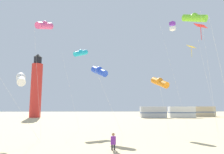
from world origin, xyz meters
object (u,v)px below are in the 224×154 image
at_px(kite_tube_lime, 194,18).
at_px(lighthouse_distant, 36,87).
at_px(rv_van_silver, 153,112).
at_px(kite_box_violet, 172,26).
at_px(kite_tube_orange, 160,82).
at_px(rv_van_white, 182,112).
at_px(kite_tube_rainbow, 45,25).
at_px(kite_diamond_scarlet, 202,30).
at_px(kite_tube_blue, 99,71).
at_px(kite_tube_white, 21,79).
at_px(kite_flyer_standing, 113,141).
at_px(kite_diamond_gold, 193,50).
at_px(kite_tube_cyan, 81,53).
at_px(rv_van_tan, 203,112).

distance_m(kite_tube_lime, lighthouse_distant, 43.77).
bearing_deg(rv_van_silver, kite_box_violet, -96.00).
height_order(kite_tube_orange, kite_box_violet, kite_box_violet).
distance_m(kite_box_violet, rv_van_white, 30.49).
relative_size(kite_tube_rainbow, rv_van_silver, 1.86).
height_order(lighthouse_distant, rv_van_silver, lighthouse_distant).
bearing_deg(kite_box_violet, kite_diamond_scarlet, -97.12).
height_order(kite_tube_blue, kite_tube_white, kite_tube_blue).
bearing_deg(kite_flyer_standing, kite_diamond_gold, -137.40).
xyz_separation_m(kite_tube_white, rv_van_silver, (19.74, 32.99, -3.90)).
distance_m(lighthouse_distant, rv_van_silver, 30.92).
bearing_deg(kite_diamond_gold, kite_tube_blue, -179.02).
bearing_deg(rv_van_white, kite_flyer_standing, -112.72).
relative_size(kite_flyer_standing, rv_van_white, 0.18).
xyz_separation_m(kite_tube_white, lighthouse_distant, (-10.42, 35.22, 2.55)).
distance_m(kite_tube_cyan, lighthouse_distant, 29.02).
bearing_deg(kite_tube_orange, kite_tube_lime, -43.92).
bearing_deg(kite_tube_white, rv_van_tan, 47.50).
relative_size(kite_flyer_standing, kite_box_violet, 0.08).
xyz_separation_m(kite_diamond_gold, kite_tube_white, (-17.35, -3.85, -3.91)).
relative_size(kite_tube_lime, kite_box_violet, 0.87).
relative_size(kite_tube_cyan, rv_van_silver, 1.72).
height_order(kite_tube_orange, rv_van_white, kite_tube_orange).
distance_m(kite_tube_blue, kite_tube_lime, 11.10).
bearing_deg(kite_tube_rainbow, kite_box_violet, 18.22).
bearing_deg(kite_box_violet, rv_van_tan, 58.71).
height_order(kite_flyer_standing, kite_tube_white, kite_tube_white).
bearing_deg(kite_tube_lime, kite_tube_blue, 162.93).
relative_size(kite_tube_blue, kite_box_violet, 0.52).
height_order(kite_tube_blue, kite_box_violet, kite_box_violet).
distance_m(kite_tube_cyan, kite_tube_lime, 15.55).
relative_size(kite_tube_blue, kite_tube_cyan, 0.66).
bearing_deg(kite_tube_rainbow, kite_diamond_gold, 4.26).
height_order(kite_diamond_scarlet, kite_box_violet, kite_box_violet).
bearing_deg(rv_van_white, kite_tube_cyan, -130.50).
distance_m(kite_tube_blue, lighthouse_distant, 35.96).
xyz_separation_m(kite_tube_lime, kite_box_violet, (0.27, 7.00, 2.00)).
bearing_deg(kite_diamond_gold, rv_van_silver, 85.31).
xyz_separation_m(kite_flyer_standing, kite_tube_lime, (8.34, 4.96, 11.00)).
bearing_deg(kite_tube_rainbow, kite_tube_lime, -7.00).
xyz_separation_m(kite_tube_rainbow, rv_van_white, (26.25, 30.93, -9.96)).
xyz_separation_m(kite_tube_blue, rv_van_white, (20.45, 29.89, -5.28)).
height_order(kite_diamond_gold, kite_tube_lime, kite_tube_lime).
height_order(kite_tube_white, kite_box_violet, kite_box_violet).
bearing_deg(kite_diamond_gold, kite_tube_white, -167.48).
bearing_deg(kite_tube_lime, rv_van_tan, 63.34).
bearing_deg(kite_flyer_standing, kite_tube_lime, -147.31).
relative_size(kite_flyer_standing, kite_diamond_gold, 0.12).
relative_size(kite_diamond_gold, kite_tube_lime, 0.80).
bearing_deg(kite_tube_rainbow, kite_flyer_standing, -44.49).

